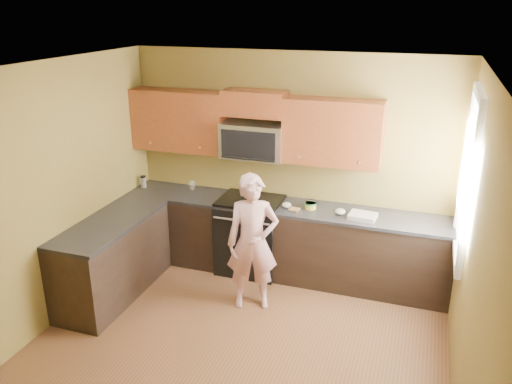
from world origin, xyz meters
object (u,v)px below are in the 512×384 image
at_px(stove, 251,235).
at_px(microwave, 254,157).
at_px(frying_pan, 249,206).
at_px(butter_tub, 310,209).
at_px(travel_mug, 144,187).
at_px(woman, 253,243).

height_order(stove, microwave, microwave).
distance_m(stove, frying_pan, 0.52).
bearing_deg(butter_tub, travel_mug, 179.53).
bearing_deg(travel_mug, frying_pan, -8.39).
xyz_separation_m(frying_pan, travel_mug, (-1.56, 0.23, -0.03)).
distance_m(woman, travel_mug, 1.98).
height_order(microwave, travel_mug, microwave).
relative_size(microwave, butter_tub, 5.60).
bearing_deg(butter_tub, woman, -119.72).
height_order(butter_tub, travel_mug, travel_mug).
bearing_deg(woman, microwave, 88.67).
xyz_separation_m(stove, woman, (0.30, -0.78, 0.29)).
distance_m(woman, frying_pan, 0.65).
bearing_deg(frying_pan, travel_mug, 157.40).
xyz_separation_m(woman, travel_mug, (-1.80, 0.81, 0.15)).
bearing_deg(stove, travel_mug, 178.96).
relative_size(stove, microwave, 1.25).
bearing_deg(frying_pan, microwave, 85.41).
bearing_deg(travel_mug, woman, -24.16).
distance_m(frying_pan, travel_mug, 1.57).
distance_m(stove, butter_tub, 0.87).
bearing_deg(stove, butter_tub, 0.67).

